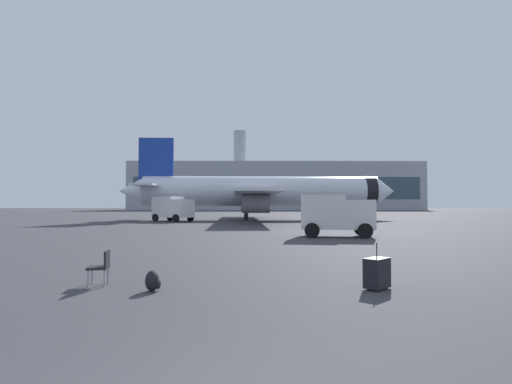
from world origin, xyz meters
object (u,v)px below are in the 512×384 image
cargo_van (336,213)px  airplane_at_gate (260,191)px  safety_cone_near (193,217)px  service_truck (173,208)px  rolling_suitcase (377,273)px  traveller_backpack (153,281)px  gate_chair (101,265)px  safety_cone_mid (247,216)px

cargo_van → airplane_at_gate: bearing=98.8°
airplane_at_gate → safety_cone_near: 9.65m
service_truck → rolling_suitcase: service_truck is taller
airplane_at_gate → cargo_van: airplane_at_gate is taller
airplane_at_gate → traveller_backpack: bearing=-94.5°
traveller_backpack → gate_chair: (-1.45, 0.69, 0.27)m
safety_cone_near → safety_cone_mid: 7.26m
cargo_van → safety_cone_near: bearing=114.3°
airplane_at_gate → rolling_suitcase: airplane_at_gate is taller
safety_cone_near → traveller_backpack: 44.44m
airplane_at_gate → service_truck: airplane_at_gate is taller
rolling_suitcase → traveller_backpack: rolling_suitcase is taller
safety_cone_near → rolling_suitcase: size_ratio=0.54×
gate_chair → airplane_at_gate: bearing=83.4°
cargo_van → safety_cone_near: size_ratio=7.83×
rolling_suitcase → gate_chair: bearing=175.4°
cargo_van → safety_cone_near: cargo_van is taller
cargo_van → gate_chair: (-8.98, -14.58, -0.95)m
airplane_at_gate → safety_cone_near: bearing=167.7°
service_truck → gate_chair: size_ratio=6.04×
gate_chair → service_truck: bearing=98.5°
rolling_suitcase → gate_chair: 6.76m
airplane_at_gate → safety_cone_mid: bearing=119.8°
safety_cone_near → gate_chair: gate_chair is taller
cargo_van → safety_cone_mid: 30.36m
airplane_at_gate → rolling_suitcase: (1.93, -42.04, -3.27)m
service_truck → cargo_van: (14.40, -21.82, -0.16)m
airplane_at_gate → rolling_suitcase: bearing=-87.4°
service_truck → rolling_suitcase: (12.15, -36.95, -1.22)m
traveller_backpack → gate_chair: gate_chair is taller
safety_cone_near → rolling_suitcase: (10.76, -43.96, 0.10)m
airplane_at_gate → cargo_van: 27.32m
airplane_at_gate → cargo_van: bearing=-81.2°
safety_cone_near → traveller_backpack: (5.48, -44.10, -0.06)m
airplane_at_gate → gate_chair: size_ratio=41.51×
safety_cone_near → rolling_suitcase: 45.26m
cargo_van → safety_cone_mid: bearing=101.1°
airplane_at_gate → safety_cone_near: size_ratio=59.94×
safety_cone_near → gate_chair: bearing=-84.7°
airplane_at_gate → service_truck: size_ratio=6.88×
safety_cone_mid → cargo_van: bearing=-78.9°
service_truck → safety_cone_near: 7.27m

